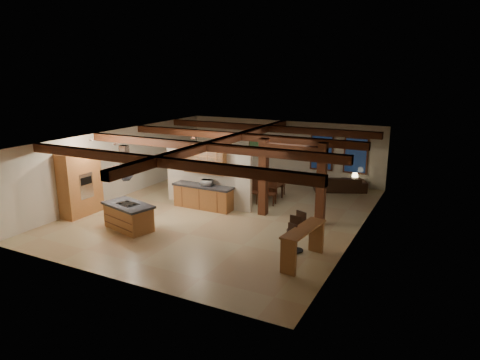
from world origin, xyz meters
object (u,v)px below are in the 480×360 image
Objects in this scene: kitchen_island at (129,216)px; dining_table at (259,191)px; bar_counter at (303,239)px; sofa at (340,184)px.

kitchen_island is 1.07× the size of dining_table.
bar_counter reaches higher than dining_table.
bar_counter is at bearing 1.78° from kitchen_island.
kitchen_island reaches higher than dining_table.
sofa is at bearing 96.77° from bar_counter.
kitchen_island is 0.88× the size of sofa.
kitchen_island is 9.56m from sofa.
sofa is at bearing 45.73° from dining_table.
dining_table is (2.46, 5.33, -0.13)m from kitchen_island.
kitchen_island reaches higher than sofa.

